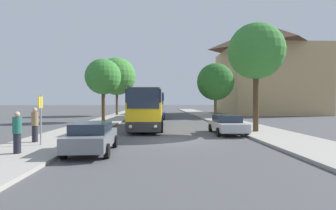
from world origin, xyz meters
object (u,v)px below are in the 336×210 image
Objects in this scene: tree_left_far at (117,76)px; bus_stop_sign at (41,114)px; bus_front at (148,108)px; tree_left_near at (103,77)px; tree_right_mid at (215,82)px; tree_right_near at (256,52)px; bus_rear at (154,104)px; bus_middle at (153,105)px; pedestrian_waiting_far at (17,132)px; pedestrian_walking_back at (35,124)px; parked_car_left_curb at (92,137)px; parked_car_right_near at (227,124)px.

bus_stop_sign is at bearing -88.47° from tree_left_far.
bus_front is 9.91m from tree_left_near.
bus_front is 1.36× the size of tree_right_mid.
tree_left_far is (-5.90, 20.57, 4.71)m from bus_front.
bus_rear is at bearing 104.94° from tree_right_near.
tree_left_near is at bearing -132.70° from bus_middle.
bus_middle is at bearing -47.70° from tree_left_far.
tree_right_mid is (1.06, 18.60, -0.85)m from tree_right_near.
bus_stop_sign reaches higher than pedestrian_waiting_far.
bus_stop_sign is at bearing -96.42° from bus_rear.
tree_right_near is at bearing -93.25° from tree_right_mid.
tree_left_far reaches higher than bus_rear.
bus_front is at bearing -88.39° from bus_rear.
bus_rear is (-0.16, 12.78, -0.05)m from bus_middle.
bus_rear reaches higher than bus_front.
bus_rear is 36.28m from bus_stop_sign.
tree_right_near is (7.93, -17.53, 4.22)m from bus_middle.
pedestrian_walking_back is at bearing -97.82° from bus_rear.
parked_car_left_curb is 0.55× the size of tree_right_mid.
bus_stop_sign is 1.41× the size of pedestrian_waiting_far.
bus_front is at bearing 84.67° from pedestrian_walking_back.
tree_left_near is at bearing 118.09° from pedestrian_walking_back.
bus_middle is 1.39× the size of tree_right_near.
pedestrian_walking_back is at bearing -91.48° from tree_left_near.
pedestrian_waiting_far is (-2.99, -0.78, 0.32)m from parked_car_left_curb.
bus_front is 1.03× the size of bus_rear.
pedestrian_waiting_far is at bearing -47.60° from pedestrian_walking_back.
bus_front reaches higher than bus_stop_sign.
tree_right_near is at bearing 32.19° from parked_car_left_curb.
parked_car_right_near is at bearing 25.41° from bus_stop_sign.
tree_left_far is 16.24m from tree_right_mid.
pedestrian_walking_back is at bearing 127.82° from bus_stop_sign.
bus_rear is at bearing 127.98° from tree_right_mid.
parked_car_right_near is 12.55m from pedestrian_walking_back.
tree_left_near reaches higher than bus_middle.
pedestrian_waiting_far is 30.34m from tree_right_mid.
bus_stop_sign is (-11.05, -5.25, 0.99)m from parked_car_right_near.
parked_car_right_near is at bearing -45.62° from tree_left_near.
bus_front is 11.02m from parked_car_left_curb.
tree_left_far reaches higher than bus_front.
parked_car_right_near is 16.87m from tree_left_near.
pedestrian_walking_back is (-5.84, -8.37, -0.68)m from bus_front.
tree_right_mid is (14.68, 7.32, 0.01)m from tree_left_near.
bus_middle is 1.09× the size of bus_rear.
tree_right_near is (8.19, -3.73, 4.28)m from bus_front.
pedestrian_waiting_far is at bearing -88.61° from tree_left_far.
bus_front is 5.90× the size of pedestrian_waiting_far.
tree_left_near reaches higher than pedestrian_waiting_far.
tree_left_far is (-6.16, 6.77, 4.64)m from bus_middle.
tree_left_far is at bearing 91.53° from bus_stop_sign.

